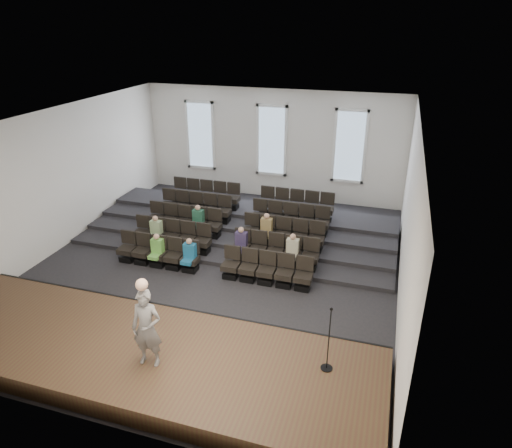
{
  "coord_description": "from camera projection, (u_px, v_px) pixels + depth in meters",
  "views": [
    {
      "loc": [
        5.33,
        -12.72,
        7.8
      ],
      "look_at": [
        1.25,
        0.5,
        1.52
      ],
      "focal_mm": 32.0,
      "sensor_mm": 36.0,
      "label": 1
    }
  ],
  "objects": [
    {
      "name": "wall_left",
      "position": [
        58.0,
        180.0,
        16.3
      ],
      "size": [
        0.04,
        14.0,
        5.0
      ],
      "primitive_type": "cube",
      "color": "silver",
      "rests_on": "ground"
    },
    {
      "name": "risers",
      "position": [
        246.0,
        224.0,
        18.39
      ],
      "size": [
        11.8,
        4.8,
        0.6
      ],
      "color": "black",
      "rests_on": "ground"
    },
    {
      "name": "stage_lip",
      "position": [
        173.0,
        314.0,
        12.71
      ],
      "size": [
        11.8,
        0.06,
        0.52
      ],
      "primitive_type": "cube",
      "color": "black",
      "rests_on": "ground"
    },
    {
      "name": "seating_rows",
      "position": [
        232.0,
        229.0,
        16.77
      ],
      "size": [
        6.8,
        4.7,
        1.67
      ],
      "color": "black",
      "rests_on": "ground"
    },
    {
      "name": "wall_back",
      "position": [
        272.0,
        145.0,
        20.79
      ],
      "size": [
        12.0,
        0.04,
        5.0
      ],
      "primitive_type": "cube",
      "color": "silver",
      "rests_on": "ground"
    },
    {
      "name": "mic_stand",
      "position": [
        328.0,
        351.0,
        10.19
      ],
      "size": [
        0.28,
        0.28,
        1.66
      ],
      "color": "black",
      "rests_on": "stage"
    },
    {
      "name": "ground",
      "position": [
        217.0,
        265.0,
        15.72
      ],
      "size": [
        14.0,
        14.0,
        0.0
      ],
      "primitive_type": "plane",
      "color": "black",
      "rests_on": "ground"
    },
    {
      "name": "stage",
      "position": [
        140.0,
        355.0,
        11.17
      ],
      "size": [
        11.8,
        3.6,
        0.5
      ],
      "primitive_type": "cube",
      "color": "#41311C",
      "rests_on": "ground"
    },
    {
      "name": "speaker",
      "position": [
        147.0,
        328.0,
        10.18
      ],
      "size": [
        0.75,
        0.53,
        1.93
      ],
      "primitive_type": "imported",
      "rotation": [
        0.0,
        0.0,
        0.09
      ],
      "color": "slate",
      "rests_on": "stage"
    },
    {
      "name": "windows",
      "position": [
        272.0,
        141.0,
        20.65
      ],
      "size": [
        8.44,
        0.1,
        3.24
      ],
      "color": "white",
      "rests_on": "wall_back"
    },
    {
      "name": "audience",
      "position": [
        214.0,
        237.0,
        15.84
      ],
      "size": [
        5.45,
        2.64,
        1.1
      ],
      "color": "#65AF46",
      "rests_on": "seating_rows"
    },
    {
      "name": "ceiling",
      "position": [
        211.0,
        119.0,
        13.64
      ],
      "size": [
        12.0,
        14.0,
        0.02
      ],
      "primitive_type": "cube",
      "color": "white",
      "rests_on": "ground"
    },
    {
      "name": "wall_right",
      "position": [
        410.0,
        220.0,
        13.07
      ],
      "size": [
        0.04,
        14.0,
        5.0
      ],
      "primitive_type": "cube",
      "color": "silver",
      "rests_on": "ground"
    },
    {
      "name": "wall_front",
      "position": [
        75.0,
        326.0,
        8.57
      ],
      "size": [
        12.0,
        0.04,
        5.0
      ],
      "primitive_type": "cube",
      "color": "silver",
      "rests_on": "ground"
    }
  ]
}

